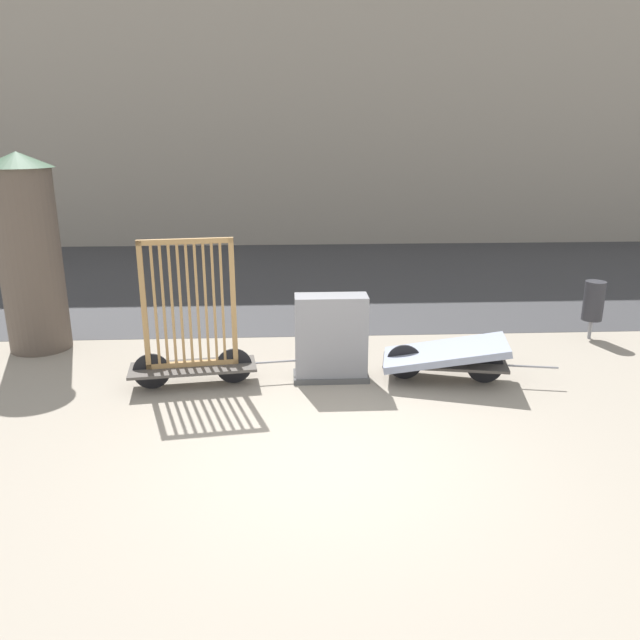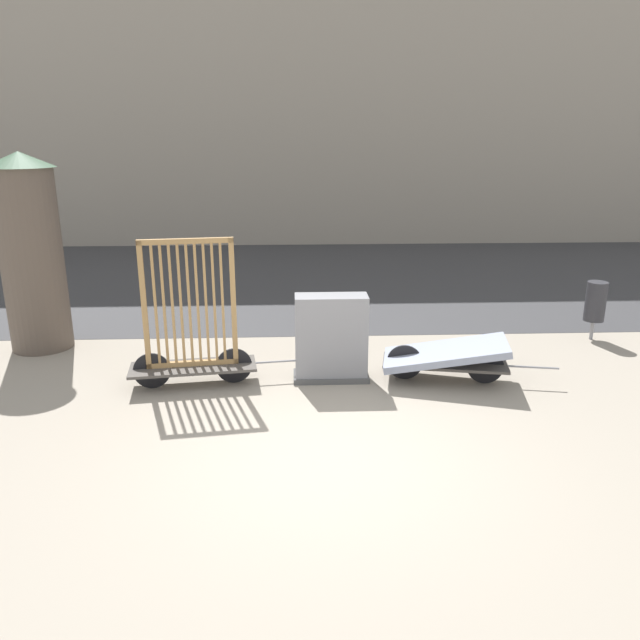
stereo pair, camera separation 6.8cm
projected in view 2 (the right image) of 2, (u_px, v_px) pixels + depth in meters
ground_plane at (328, 458)px, 6.89m from camera, size 60.00×60.00×0.00m
road_strip at (308, 277)px, 15.30m from camera, size 56.00×9.14×0.01m
building_facade at (302, 85)px, 20.16m from camera, size 48.00×4.00×9.71m
bike_cart_with_bedframe at (192, 337)px, 8.65m from camera, size 2.47×0.82×2.10m
bike_cart_with_mattress at (445, 356)px, 8.89m from camera, size 2.48×1.19×0.64m
utility_cabinet at (331, 341)px, 8.91m from camera, size 1.09×0.46×1.25m
trash_bin at (596, 302)px, 10.60m from camera, size 0.34×0.34×1.02m
advertising_column at (31, 252)px, 9.94m from camera, size 1.08×1.08×3.16m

